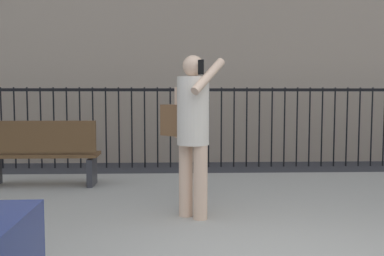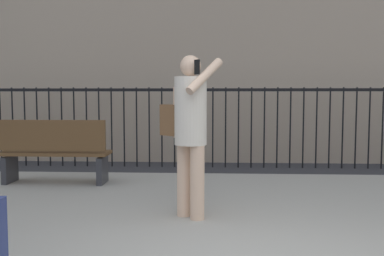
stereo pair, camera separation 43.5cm
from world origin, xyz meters
TOP-DOWN VIEW (x-y plane):
  - sidewalk at (0.00, 2.20)m, footprint 28.00×4.40m
  - iron_fence at (0.00, 5.90)m, footprint 12.03×0.04m
  - pedestrian_on_phone at (-0.62, 1.80)m, footprint 0.70×0.67m
  - street_bench at (-2.70, 3.42)m, footprint 1.60×0.45m

SIDE VIEW (x-z plane):
  - sidewalk at x=0.00m, z-range 0.00..0.15m
  - street_bench at x=-2.70m, z-range 0.18..1.13m
  - iron_fence at x=0.00m, z-range 0.22..1.82m
  - pedestrian_on_phone at x=-0.62m, z-range 0.29..2.02m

